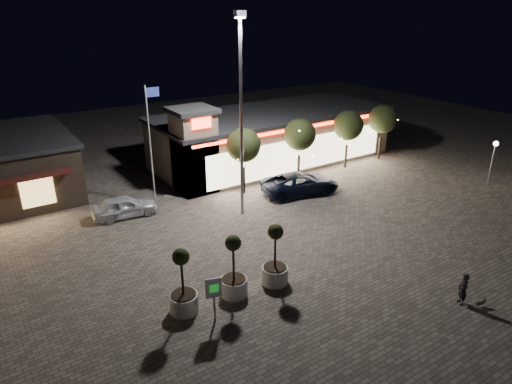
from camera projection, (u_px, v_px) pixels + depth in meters
ground at (293, 280)px, 22.64m from camera, size 90.00×90.00×0.00m
retail_building at (269, 137)px, 38.81m from camera, size 20.40×8.40×6.10m
floodlight_pole at (241, 107)px, 27.13m from camera, size 0.60×0.40×12.38m
flagpole at (151, 135)px, 29.87m from camera, size 0.95×0.10×8.00m
lamp_post_east at (494, 155)px, 33.40m from camera, size 0.36×0.36×3.48m
string_tree_a at (243, 145)px, 31.78m from camera, size 2.42×2.42×4.79m
string_tree_b at (300, 135)px, 34.32m from camera, size 2.42×2.42×4.79m
string_tree_c at (348, 126)px, 36.87m from camera, size 2.42×2.42×4.79m
string_tree_d at (383, 119)px, 38.90m from camera, size 2.42×2.42×4.79m
pickup_truck at (300, 183)px, 32.65m from camera, size 6.06×3.74×1.57m
white_sedan at (125, 206)px, 29.19m from camera, size 4.24×2.07×1.39m
pedestrian at (463, 289)px, 20.62m from camera, size 0.60×0.67×1.55m
dog at (481, 302)px, 20.61m from camera, size 0.49×0.28×0.26m
planter_left at (183, 292)px, 20.05m from camera, size 1.28×1.28×3.16m
planter_mid at (234, 277)px, 21.21m from camera, size 1.27×1.27×3.13m
planter_right at (275, 265)px, 22.12m from camera, size 1.30×1.30×3.19m
valet_sign at (214, 292)px, 19.18m from camera, size 0.70×0.26×2.17m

